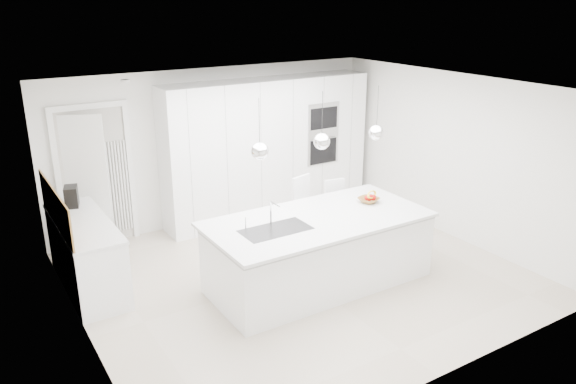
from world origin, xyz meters
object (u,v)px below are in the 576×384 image
island_base (319,253)px  bar_stool_right (339,214)px  fruit_bowl (369,200)px  bar_stool_left (306,216)px  espresso_machine (71,196)px

island_base → bar_stool_right: bar_stool_right is taller
fruit_bowl → bar_stool_left: 0.97m
fruit_bowl → bar_stool_right: 0.80m
fruit_bowl → bar_stool_right: size_ratio=0.27×
island_base → espresso_machine: bearing=140.0°
espresso_machine → fruit_bowl: bearing=-14.5°
fruit_bowl → espresso_machine: size_ratio=0.99×
bar_stool_right → fruit_bowl: bearing=-82.7°
island_base → bar_stool_right: (0.92, 0.82, 0.07)m
island_base → fruit_bowl: bearing=9.0°
fruit_bowl → espresso_machine: espresso_machine is taller
fruit_bowl → bar_stool_right: bar_stool_right is taller
espresso_machine → bar_stool_left: size_ratio=0.25×
fruit_bowl → bar_stool_left: bearing=125.5°
fruit_bowl → bar_stool_right: (0.02, 0.67, -0.43)m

